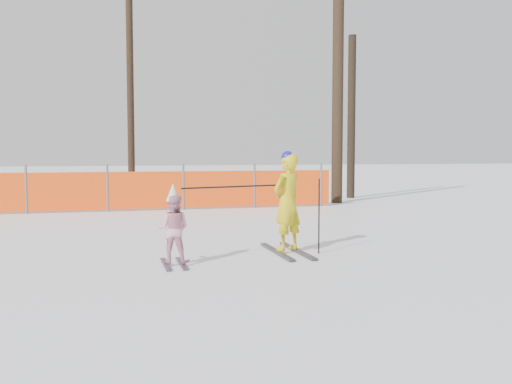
{
  "coord_description": "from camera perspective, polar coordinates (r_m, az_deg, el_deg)",
  "views": [
    {
      "loc": [
        -2.08,
        -7.31,
        1.57
      ],
      "look_at": [
        0.0,
        0.5,
        1.0
      ],
      "focal_mm": 40.0,
      "sensor_mm": 36.0,
      "label": 1
    }
  ],
  "objects": [
    {
      "name": "ground",
      "position": [
        7.76,
        0.96,
        -7.64
      ],
      "size": [
        120.0,
        120.0,
        0.0
      ],
      "primitive_type": "plane",
      "color": "white",
      "rests_on": "ground"
    },
    {
      "name": "adult",
      "position": [
        8.86,
        3.14,
        -1.07
      ],
      "size": [
        0.66,
        1.56,
        1.59
      ],
      "color": "black",
      "rests_on": "ground"
    },
    {
      "name": "child",
      "position": [
        7.97,
        -8.27,
        -3.58
      ],
      "size": [
        0.56,
        0.88,
        1.13
      ],
      "color": "black",
      "rests_on": "ground"
    },
    {
      "name": "ski_poles",
      "position": [
        8.52,
        1.39,
        -0.72
      ],
      "size": [
        2.18,
        0.49,
        1.16
      ],
      "color": "black",
      "rests_on": "ground"
    },
    {
      "name": "safety_fence",
      "position": [
        15.5,
        -17.92,
        0.08
      ],
      "size": [
        14.27,
        0.06,
        1.25
      ],
      "color": "#595960",
      "rests_on": "ground"
    },
    {
      "name": "tree_trunks",
      "position": [
        18.51,
        3.96,
        9.65
      ],
      "size": [
        7.53,
        3.33,
        7.44
      ],
      "color": "black",
      "rests_on": "ground"
    }
  ]
}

